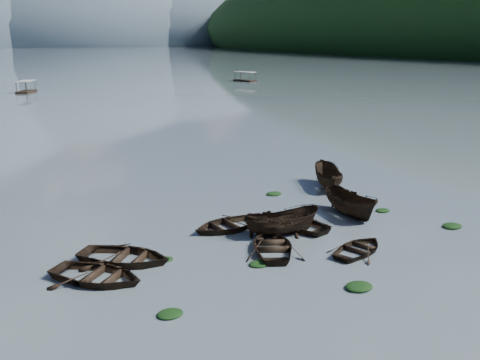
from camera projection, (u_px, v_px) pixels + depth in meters
name	position (u px, v px, depth m)	size (l,w,h in m)	color
ground_plane	(349.00, 273.00, 26.87)	(2400.00, 2400.00, 0.00)	slate
haze_mtn_c	(66.00, 45.00, 862.15)	(520.00, 520.00, 260.00)	#475666
haze_mtn_d	(171.00, 44.00, 941.60)	(520.00, 520.00, 220.00)	#475666
rowboat_0	(97.00, 281.00, 26.00)	(3.46, 4.85, 1.00)	black
rowboat_1	(273.00, 250.00, 29.73)	(3.28, 4.60, 0.95)	black
rowboat_2	(282.00, 234.00, 32.16)	(1.77, 4.71, 1.82)	black
rowboat_3	(296.00, 227.00, 33.47)	(3.26, 4.57, 0.95)	black
rowboat_4	(359.00, 252.00, 29.50)	(2.76, 3.86, 0.80)	black
rowboat_5	(350.00, 216.00, 35.52)	(1.88, 4.99, 1.93)	black
rowboat_6	(125.00, 262.00, 28.17)	(3.60, 5.04, 1.04)	black
rowboat_7	(228.00, 229.00, 33.06)	(3.35, 4.68, 0.97)	black
rowboat_8	(327.00, 187.00, 42.23)	(1.90, 5.05, 1.95)	black
weed_clump_0	(170.00, 315.00, 22.79)	(1.15, 0.94, 0.25)	black
weed_clump_1	(259.00, 265.00, 27.82)	(1.12, 0.89, 0.25)	black
weed_clump_2	(359.00, 288.00, 25.23)	(1.38, 1.10, 0.30)	black
weed_clump_3	(383.00, 211.00, 36.43)	(1.02, 0.86, 0.23)	black
weed_clump_4	(452.00, 227.00, 33.38)	(1.33, 1.05, 0.27)	black
weed_clump_5	(165.00, 260.00, 28.42)	(0.92, 0.74, 0.19)	black
weed_clump_6	(223.00, 222.00, 34.31)	(0.85, 0.71, 0.18)	black
weed_clump_7	(274.00, 195.00, 40.28)	(1.20, 0.96, 0.26)	black
pontoon_centre	(27.00, 93.00, 115.08)	(2.62, 6.29, 2.41)	black
pontoon_right	(245.00, 81.00, 144.64)	(2.67, 6.40, 2.45)	black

